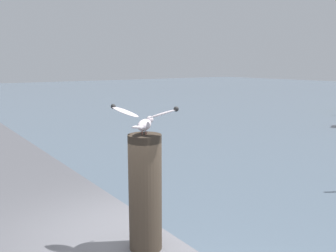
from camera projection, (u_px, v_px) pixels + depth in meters
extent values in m
cylinder|color=#382D23|center=(145.00, 193.00, 3.17)|extent=(0.30, 0.30, 1.05)
cylinder|color=#C67360|center=(146.00, 133.00, 3.06)|extent=(0.01, 0.01, 0.04)
cylinder|color=#C67360|center=(142.00, 133.00, 3.07)|extent=(0.01, 0.01, 0.04)
ellipsoid|color=silver|center=(144.00, 125.00, 3.07)|extent=(0.21, 0.24, 0.10)
sphere|color=silver|center=(150.00, 119.00, 3.19)|extent=(0.06, 0.06, 0.06)
cone|color=gold|center=(152.00, 119.00, 3.24)|extent=(0.04, 0.05, 0.02)
cube|color=silver|center=(138.00, 127.00, 2.93)|extent=(0.11, 0.10, 0.01)
ellipsoid|color=silver|center=(163.00, 114.00, 2.99)|extent=(0.27, 0.24, 0.10)
sphere|color=#2A2A2A|center=(176.00, 109.00, 2.94)|extent=(0.04, 0.04, 0.04)
ellipsoid|color=silver|center=(125.00, 112.00, 3.09)|extent=(0.27, 0.24, 0.10)
sphere|color=#2A2A2A|center=(113.00, 106.00, 3.12)|extent=(0.04, 0.04, 0.04)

